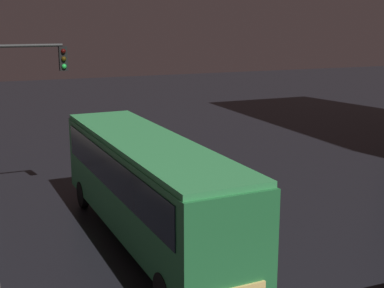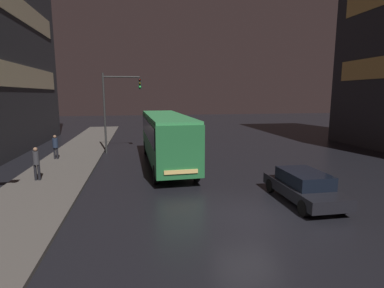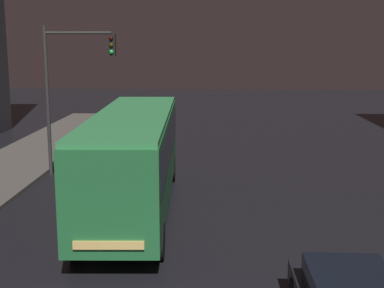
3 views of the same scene
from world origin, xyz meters
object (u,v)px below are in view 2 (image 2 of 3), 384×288
object	(u,v)px
pedestrian_mid	(36,161)
traffic_light_main	(117,100)
bus_near	(166,134)
car_taxi	(303,186)
pedestrian_near	(55,145)

from	to	relation	value
pedestrian_mid	traffic_light_main	size ratio (longest dim) A/B	0.28
bus_near	traffic_light_main	bearing A→B (deg)	-57.90
bus_near	car_taxi	bearing A→B (deg)	121.21
bus_near	pedestrian_mid	size ratio (longest dim) A/B	6.24
pedestrian_near	traffic_light_main	size ratio (longest dim) A/B	0.27
pedestrian_near	pedestrian_mid	xyz separation A→B (m)	(0.45, -5.59, 0.02)
pedestrian_near	traffic_light_main	distance (m)	5.79
bus_near	pedestrian_near	bearing A→B (deg)	-21.16
pedestrian_near	traffic_light_main	world-z (taller)	traffic_light_main
bus_near	pedestrian_mid	distance (m)	7.85
bus_near	traffic_light_main	distance (m)	6.45
traffic_light_main	bus_near	bearing A→B (deg)	-55.78
pedestrian_mid	bus_near	bearing A→B (deg)	174.78
bus_near	pedestrian_mid	bearing A→B (deg)	20.04
car_taxi	traffic_light_main	world-z (taller)	traffic_light_main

